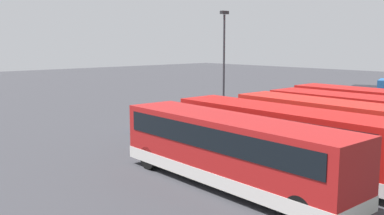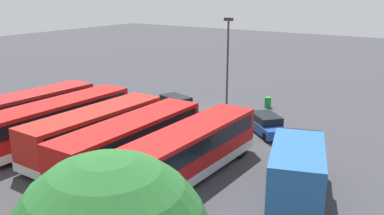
{
  "view_description": "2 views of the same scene",
  "coord_description": "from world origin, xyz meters",
  "views": [
    {
      "loc": [
        20.19,
        23.74,
        5.99
      ],
      "look_at": [
        2.32,
        3.9,
        1.97
      ],
      "focal_mm": 40.39,
      "sensor_mm": 36.0,
      "label": 1
    },
    {
      "loc": [
        -20.03,
        29.74,
        10.58
      ],
      "look_at": [
        -2.59,
        3.96,
        1.7
      ],
      "focal_mm": 39.29,
      "sensor_mm": 36.0,
      "label": 2
    }
  ],
  "objects": [
    {
      "name": "bus_single_deck_fifth",
      "position": [
        7.33,
        11.83,
        1.62
      ],
      "size": [
        2.94,
        11.6,
        2.95
      ],
      "color": "#A51919",
      "rests_on": "ground"
    },
    {
      "name": "bus_single_deck_third",
      "position": [
        -0.22,
        11.77,
        1.62
      ],
      "size": [
        2.75,
        10.55,
        2.95
      ],
      "color": "red",
      "rests_on": "ground"
    },
    {
      "name": "lamp_post_tall",
      "position": [
        -3.82,
        0.73,
        4.87
      ],
      "size": [
        0.7,
        0.3,
        8.36
      ],
      "color": "#38383D",
      "rests_on": "ground"
    },
    {
      "name": "bus_single_deck_fourth",
      "position": [
        3.63,
        11.56,
        1.62
      ],
      "size": [
        2.65,
        11.6,
        2.95
      ],
      "color": "#B71411",
      "rests_on": "ground"
    },
    {
      "name": "car_small_green",
      "position": [
        1.32,
        0.9,
        0.7
      ],
      "size": [
        4.84,
        3.04,
        1.43
      ],
      "color": "#1E479E",
      "rests_on": "ground"
    },
    {
      "name": "ground_plane",
      "position": [
        0.0,
        0.0,
        0.0
      ],
      "size": [
        140.0,
        140.0,
        0.0
      ],
      "primitive_type": "plane",
      "color": "#38383D"
    },
    {
      "name": "waste_bin_yellow",
      "position": [
        -4.97,
        -4.96,
        0.47
      ],
      "size": [
        0.6,
        0.6,
        0.95
      ],
      "primitive_type": "cylinder",
      "color": "#197F33",
      "rests_on": "ground"
    },
    {
      "name": "bus_single_deck_second",
      "position": [
        -3.56,
        12.01,
        1.62
      ],
      "size": [
        2.74,
        11.32,
        2.95
      ],
      "color": "#B71411",
      "rests_on": "ground"
    },
    {
      "name": "car_hatchback_silver",
      "position": [
        -7.87,
        1.75,
        0.7
      ],
      "size": [
        4.38,
        4.14,
        1.43
      ],
      "color": "#1E479E",
      "rests_on": "ground"
    },
    {
      "name": "bus_single_deck_near_end",
      "position": [
        -7.34,
        11.36,
        1.62
      ],
      "size": [
        2.63,
        11.6,
        2.95
      ],
      "color": "#B71411",
      "rests_on": "ground"
    }
  ]
}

